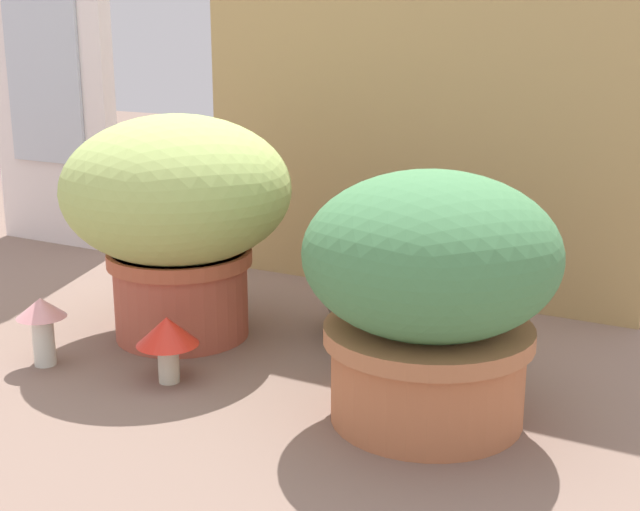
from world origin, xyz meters
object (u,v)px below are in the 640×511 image
Objects in this scene: leafy_planter at (430,289)px; mushroom_ornament_red at (167,335)px; grass_planter at (178,210)px; mushroom_ornament_pink at (42,319)px; cat at (381,277)px.

leafy_planter is 3.33× the size of mushroom_ornament_red.
mushroom_ornament_pink is (-0.11, -0.22, -0.15)m from grass_planter.
cat is (-0.18, 0.23, -0.07)m from leafy_planter.
cat is (0.33, 0.13, -0.11)m from grass_planter.
leafy_planter is 3.09× the size of mushroom_ornament_pink.
grass_planter reaches higher than leafy_planter.
cat is 2.91× the size of mushroom_ornament_pink.
grass_planter is 1.12× the size of leafy_planter.
leafy_planter is at bearing -52.11° from cat.
grass_planter reaches higher than mushroom_ornament_red.
leafy_planter is 0.64m from mushroom_ornament_pink.
grass_planter is 3.71× the size of mushroom_ornament_red.
mushroom_ornament_pink is 1.08× the size of mushroom_ornament_red.
grass_planter is 0.29m from mushroom_ornament_pink.
grass_planter is at bearing 168.38° from leafy_planter.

